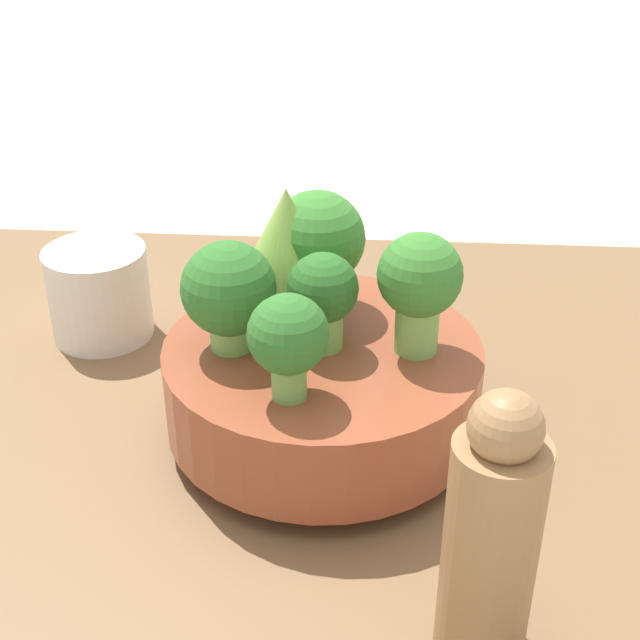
# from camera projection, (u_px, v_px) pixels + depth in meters

# --- Properties ---
(ground_plane) EXTENTS (6.00, 6.00, 0.00)m
(ground_plane) POSITION_uv_depth(u_px,v_px,m) (320.00, 497.00, 0.62)
(ground_plane) COLOR beige
(table) EXTENTS (0.97, 0.72, 0.03)m
(table) POSITION_uv_depth(u_px,v_px,m) (320.00, 479.00, 0.61)
(table) COLOR brown
(table) RESTS_ON ground_plane
(bowl) EXTENTS (0.21, 0.21, 0.07)m
(bowl) POSITION_uv_depth(u_px,v_px,m) (320.00, 385.00, 0.61)
(bowl) COLOR brown
(bowl) RESTS_ON table
(broccoli_floret_front) EXTENTS (0.07, 0.07, 0.09)m
(broccoli_floret_front) POSITION_uv_depth(u_px,v_px,m) (317.00, 241.00, 0.61)
(broccoli_floret_front) COLOR #609347
(broccoli_floret_front) RESTS_ON bowl
(broccoli_floret_right) EXTENTS (0.06, 0.06, 0.07)m
(broccoli_floret_right) POSITION_uv_depth(u_px,v_px,m) (229.00, 291.00, 0.57)
(broccoli_floret_right) COLOR #7AB256
(broccoli_floret_right) RESTS_ON bowl
(broccoli_floret_back) EXTENTS (0.05, 0.05, 0.07)m
(broccoli_floret_back) POSITION_uv_depth(u_px,v_px,m) (288.00, 339.00, 0.52)
(broccoli_floret_back) COLOR #6BA34C
(broccoli_floret_back) RESTS_ON bowl
(broccoli_floret_center) EXTENTS (0.05, 0.05, 0.07)m
(broccoli_floret_center) POSITION_uv_depth(u_px,v_px,m) (320.00, 295.00, 0.57)
(broccoli_floret_center) COLOR #7AB256
(broccoli_floret_center) RESTS_ON bowl
(broccoli_floret_left) EXTENTS (0.05, 0.05, 0.08)m
(broccoli_floret_left) POSITION_uv_depth(u_px,v_px,m) (419.00, 283.00, 0.56)
(broccoli_floret_left) COLOR #7AB256
(broccoli_floret_left) RESTS_ON bowl
(romanesco_piece_near) EXTENTS (0.06, 0.06, 0.09)m
(romanesco_piece_near) POSITION_uv_depth(u_px,v_px,m) (287.00, 235.00, 0.60)
(romanesco_piece_near) COLOR #609347
(romanesco_piece_near) RESTS_ON bowl
(cup) EXTENTS (0.08, 0.08, 0.08)m
(cup) POSITION_uv_depth(u_px,v_px,m) (99.00, 293.00, 0.73)
(cup) COLOR silver
(cup) RESTS_ON table
(pepper_mill) EXTENTS (0.05, 0.05, 0.16)m
(pepper_mill) POSITION_uv_depth(u_px,v_px,m) (492.00, 537.00, 0.43)
(pepper_mill) COLOR #997047
(pepper_mill) RESTS_ON table
(fork) EXTENTS (0.17, 0.02, 0.01)m
(fork) POSITION_uv_depth(u_px,v_px,m) (327.00, 304.00, 0.79)
(fork) COLOR silver
(fork) RESTS_ON table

